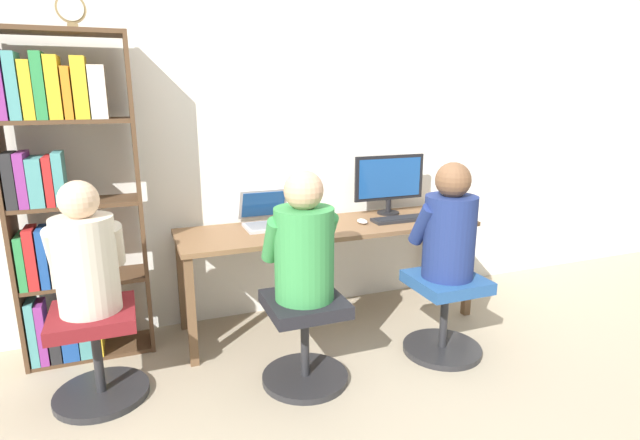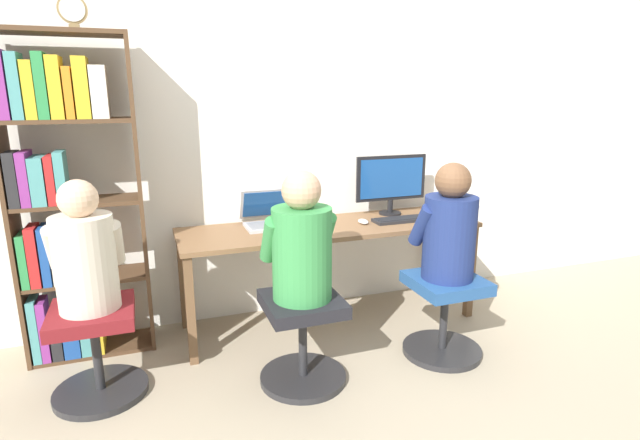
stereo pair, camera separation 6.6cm
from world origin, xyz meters
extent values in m
plane|color=tan|center=(0.00, 0.00, 0.00)|extent=(14.00, 14.00, 0.00)
cube|color=white|center=(0.00, 0.65, 1.30)|extent=(10.00, 0.05, 2.60)
cube|color=brown|center=(0.00, 0.29, 0.69)|extent=(2.02, 0.59, 0.03)
cube|color=brown|center=(-0.97, 0.04, 0.34)|extent=(0.05, 0.05, 0.67)
cube|color=brown|center=(0.97, 0.04, 0.34)|extent=(0.05, 0.05, 0.67)
cube|color=brown|center=(-0.97, 0.55, 0.34)|extent=(0.05, 0.05, 0.67)
cube|color=brown|center=(0.97, 0.55, 0.34)|extent=(0.05, 0.05, 0.67)
cylinder|color=black|center=(0.53, 0.45, 0.71)|extent=(0.16, 0.16, 0.01)
cylinder|color=black|center=(0.53, 0.45, 0.76)|extent=(0.04, 0.04, 0.09)
cube|color=black|center=(0.53, 0.45, 0.97)|extent=(0.55, 0.02, 0.33)
cube|color=#19478C|center=(0.53, 0.43, 0.97)|extent=(0.49, 0.01, 0.28)
cube|color=#B7B7BC|center=(-0.39, 0.38, 0.71)|extent=(0.34, 0.24, 0.02)
cube|color=gray|center=(-0.39, 0.38, 0.72)|extent=(0.30, 0.19, 0.00)
cube|color=#B7B7BC|center=(-0.39, 0.55, 0.83)|extent=(0.34, 0.12, 0.22)
cube|color=#19478C|center=(-0.39, 0.55, 0.83)|extent=(0.30, 0.10, 0.18)
cube|color=#232326|center=(0.52, 0.23, 0.71)|extent=(0.43, 0.14, 0.02)
cube|color=black|center=(0.52, 0.23, 0.73)|extent=(0.40, 0.11, 0.00)
ellipsoid|color=silver|center=(0.23, 0.26, 0.72)|extent=(0.06, 0.10, 0.03)
cylinder|color=#262628|center=(0.49, -0.36, 0.02)|extent=(0.48, 0.48, 0.04)
cylinder|color=#262628|center=(0.49, -0.36, 0.23)|extent=(0.05, 0.05, 0.39)
cube|color=#234C84|center=(0.49, -0.36, 0.46)|extent=(0.41, 0.41, 0.07)
cylinder|color=#262628|center=(-0.41, -0.35, 0.02)|extent=(0.48, 0.48, 0.04)
cylinder|color=#262628|center=(-0.41, -0.35, 0.23)|extent=(0.05, 0.05, 0.39)
cube|color=black|center=(-0.41, -0.35, 0.46)|extent=(0.41, 0.41, 0.07)
cylinder|color=navy|center=(0.49, -0.36, 0.74)|extent=(0.30, 0.30, 0.49)
sphere|color=brown|center=(0.49, -0.36, 1.08)|extent=(0.21, 0.21, 0.21)
cylinder|color=navy|center=(0.35, -0.29, 0.82)|extent=(0.09, 0.21, 0.28)
cylinder|color=navy|center=(0.64, -0.29, 0.82)|extent=(0.09, 0.21, 0.28)
cylinder|color=#388C47|center=(-0.41, -0.35, 0.75)|extent=(0.32, 0.32, 0.50)
sphere|color=tan|center=(-0.41, -0.35, 1.09)|extent=(0.21, 0.21, 0.21)
cylinder|color=#388C47|center=(-0.56, -0.28, 0.82)|extent=(0.09, 0.22, 0.28)
cylinder|color=#388C47|center=(-0.26, -0.28, 0.82)|extent=(0.09, 0.22, 0.28)
cube|color=#513823|center=(-1.88, 0.42, 0.95)|extent=(0.02, 0.29, 1.90)
cube|color=#513823|center=(-1.19, 0.42, 0.95)|extent=(0.02, 0.29, 1.90)
cube|color=#513823|center=(-1.53, 0.42, 0.01)|extent=(0.67, 0.28, 0.02)
cube|color=#513823|center=(-1.53, 0.42, 0.48)|extent=(0.67, 0.28, 0.02)
cube|color=#513823|center=(-1.53, 0.42, 0.95)|extent=(0.67, 0.28, 0.02)
cube|color=#513823|center=(-1.53, 0.42, 1.42)|extent=(0.67, 0.28, 0.02)
cube|color=#513823|center=(-1.53, 0.42, 1.89)|extent=(0.67, 0.28, 0.02)
cube|color=teal|center=(-1.83, 0.37, 0.22)|extent=(0.04, 0.18, 0.39)
cube|color=#8C338C|center=(-1.79, 0.36, 0.21)|extent=(0.04, 0.16, 0.37)
cube|color=#262628|center=(-1.73, 0.38, 0.15)|extent=(0.06, 0.19, 0.25)
cube|color=#1E4C9E|center=(-1.65, 0.40, 0.15)|extent=(0.09, 0.24, 0.26)
cube|color=teal|center=(-1.57, 0.39, 0.20)|extent=(0.06, 0.22, 0.35)
cube|color=gold|center=(-1.50, 0.40, 0.18)|extent=(0.06, 0.23, 0.32)
cube|color=#2D8C47|center=(-1.83, 0.39, 0.65)|extent=(0.04, 0.22, 0.31)
cube|color=red|center=(-1.78, 0.37, 0.67)|extent=(0.05, 0.19, 0.35)
cube|color=#1E4C9E|center=(-1.73, 0.38, 0.66)|extent=(0.05, 0.20, 0.34)
cube|color=silver|center=(-1.67, 0.40, 0.65)|extent=(0.06, 0.24, 0.31)
cube|color=#262628|center=(-1.83, 0.37, 1.11)|extent=(0.05, 0.19, 0.30)
cube|color=#8C338C|center=(-1.77, 0.40, 1.11)|extent=(0.05, 0.23, 0.30)
cube|color=teal|center=(-1.71, 0.40, 1.09)|extent=(0.07, 0.24, 0.27)
cube|color=red|center=(-1.64, 0.39, 1.10)|extent=(0.04, 0.21, 0.27)
cube|color=teal|center=(-1.59, 0.37, 1.11)|extent=(0.05, 0.18, 0.29)
cube|color=#8C338C|center=(-1.82, 0.40, 1.61)|extent=(0.07, 0.23, 0.35)
cube|color=teal|center=(-1.75, 0.38, 1.60)|extent=(0.05, 0.19, 0.34)
cube|color=gold|center=(-1.69, 0.37, 1.58)|extent=(0.06, 0.17, 0.30)
cube|color=#2D8C47|center=(-1.63, 0.36, 1.60)|extent=(0.05, 0.17, 0.35)
cube|color=gold|center=(-1.56, 0.39, 1.59)|extent=(0.06, 0.21, 0.33)
cube|color=orange|center=(-1.50, 0.37, 1.57)|extent=(0.04, 0.17, 0.27)
cube|color=gold|center=(-1.44, 0.38, 1.59)|extent=(0.07, 0.20, 0.33)
cube|color=silver|center=(-1.35, 0.40, 1.57)|extent=(0.08, 0.24, 0.28)
cube|color=olive|center=(-1.44, 0.34, 1.91)|extent=(0.05, 0.03, 0.02)
cylinder|color=olive|center=(-1.44, 0.34, 1.99)|extent=(0.15, 0.02, 0.15)
cylinder|color=silver|center=(-1.44, 0.32, 1.99)|extent=(0.13, 0.00, 0.13)
cylinder|color=#262628|center=(-1.47, -0.11, 0.02)|extent=(0.48, 0.48, 0.04)
cylinder|color=#262628|center=(-1.47, -0.11, 0.23)|extent=(0.05, 0.05, 0.39)
cube|color=maroon|center=(-1.47, -0.11, 0.46)|extent=(0.41, 0.41, 0.07)
cylinder|color=beige|center=(-1.47, -0.11, 0.74)|extent=(0.29, 0.29, 0.49)
sphere|color=beige|center=(-1.47, -0.11, 1.07)|extent=(0.19, 0.19, 0.19)
cylinder|color=beige|center=(-1.61, -0.04, 0.81)|extent=(0.08, 0.21, 0.27)
cylinder|color=beige|center=(-1.33, -0.04, 0.81)|extent=(0.08, 0.21, 0.27)
camera|label=1|loc=(-1.23, -2.71, 1.57)|focal=28.00mm
camera|label=2|loc=(-1.17, -2.73, 1.57)|focal=28.00mm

